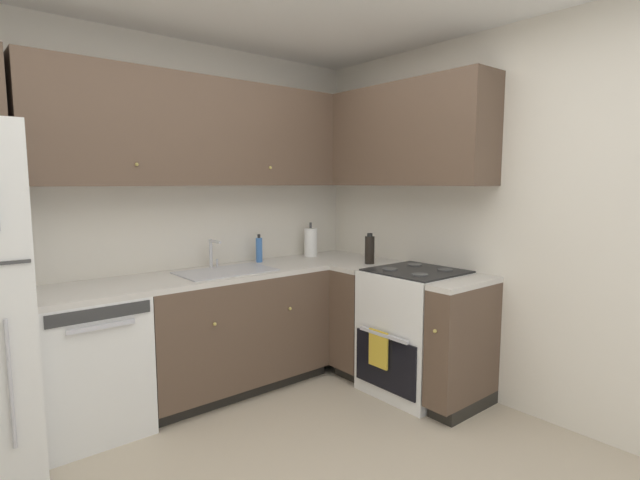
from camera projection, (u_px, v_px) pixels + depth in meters
wall_back at (155, 219)px, 3.46m from camera, size 3.53×0.05×2.54m
wall_right at (516, 222)px, 3.19m from camera, size 0.05×3.64×2.54m
dishwasher at (89, 364)px, 2.95m from camera, size 0.60×0.63×0.86m
lower_cabinets_back at (232, 331)px, 3.58m from camera, size 1.37×0.62×0.86m
countertop_back at (231, 273)px, 3.52m from camera, size 2.58×0.60×0.03m
lower_cabinets_right at (403, 330)px, 3.60m from camera, size 0.62×1.11×0.86m
countertop_right at (404, 272)px, 3.54m from camera, size 0.60×1.11×0.03m
oven_range at (416, 331)px, 3.52m from camera, size 0.68×0.62×1.04m
upper_cabinets_back at (198, 133)px, 3.41m from camera, size 2.26×0.34×0.74m
upper_cabinets_right at (392, 137)px, 3.72m from camera, size 0.32×1.66×0.74m
sink at (226, 277)px, 3.47m from camera, size 0.67×0.40×0.10m
faucet at (213, 251)px, 3.61m from camera, size 0.07×0.16×0.21m
soap_bottle at (259, 250)px, 3.87m from camera, size 0.05×0.05×0.23m
paper_towel_roll at (311, 242)px, 4.18m from camera, size 0.11×0.11×0.30m
oil_bottle at (370, 250)px, 3.80m from camera, size 0.08×0.08×0.24m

